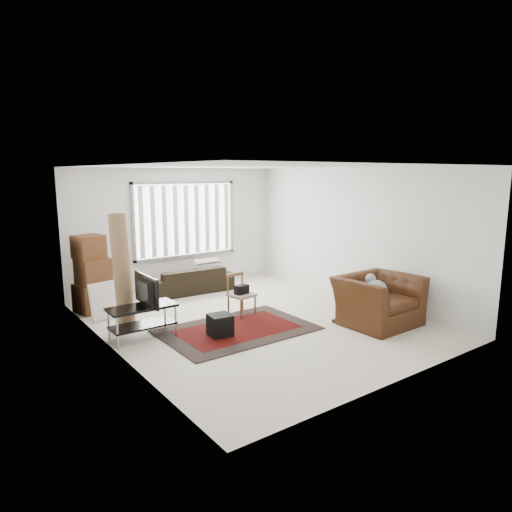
# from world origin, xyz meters

# --- Properties ---
(room) EXTENTS (6.00, 6.02, 2.71)m
(room) POSITION_xyz_m (0.03, 0.51, 1.76)
(room) COLOR beige
(room) RESTS_ON ground
(persian_rug) EXTENTS (2.47, 1.65, 0.02)m
(persian_rug) POSITION_xyz_m (-0.54, -0.23, 0.01)
(persian_rug) COLOR black
(persian_rug) RESTS_ON ground
(tv_stand) EXTENTS (1.06, 0.48, 0.53)m
(tv_stand) POSITION_xyz_m (-1.95, 0.36, 0.38)
(tv_stand) COLOR black
(tv_stand) RESTS_ON ground
(tv) EXTENTS (0.11, 0.86, 0.49)m
(tv) POSITION_xyz_m (-1.95, 0.36, 0.78)
(tv) COLOR black
(tv) RESTS_ON tv_stand
(subwoofer) EXTENTS (0.38, 0.38, 0.34)m
(subwoofer) POSITION_xyz_m (-0.92, -0.31, 0.19)
(subwoofer) COLOR black
(subwoofer) RESTS_ON persian_rug
(moving_boxes) EXTENTS (0.69, 0.65, 1.45)m
(moving_boxes) POSITION_xyz_m (-2.15, 2.26, 0.68)
(moving_boxes) COLOR brown
(moving_boxes) RESTS_ON ground
(white_flatpack) EXTENTS (0.55, 0.27, 0.68)m
(white_flatpack) POSITION_xyz_m (-2.12, 1.67, 0.34)
(white_flatpack) COLOR silver
(white_flatpack) RESTS_ON ground
(rolled_rug) EXTENTS (0.34, 0.63, 1.94)m
(rolled_rug) POSITION_xyz_m (-1.99, 1.06, 0.97)
(rolled_rug) COLOR brown
(rolled_rug) RESTS_ON ground
(sofa) EXTENTS (1.93, 0.92, 0.73)m
(sofa) POSITION_xyz_m (-0.01, 2.45, 0.36)
(sofa) COLOR black
(sofa) RESTS_ON ground
(side_chair) EXTENTS (0.46, 0.46, 0.77)m
(side_chair) POSITION_xyz_m (-0.02, 0.42, 0.43)
(side_chair) COLOR #856E57
(side_chair) RESTS_ON ground
(armchair) EXTENTS (1.32, 1.16, 0.97)m
(armchair) POSITION_xyz_m (1.62, -1.39, 0.49)
(armchair) COLOR #3D1E0C
(armchair) RESTS_ON ground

